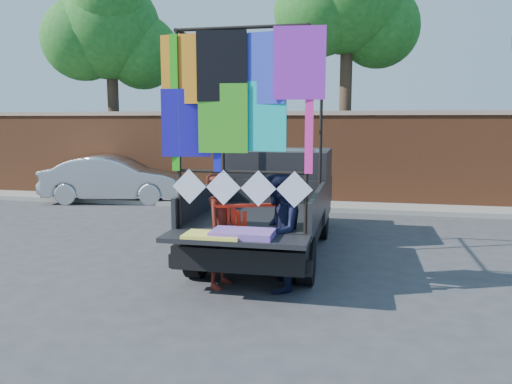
% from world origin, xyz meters
% --- Properties ---
extents(ground, '(90.00, 90.00, 0.00)m').
position_xyz_m(ground, '(0.00, 0.00, 0.00)').
color(ground, '#38383A').
rests_on(ground, ground).
extents(brick_wall, '(30.00, 0.45, 2.61)m').
position_xyz_m(brick_wall, '(0.00, 7.00, 1.33)').
color(brick_wall, brown).
rests_on(brick_wall, ground).
extents(curb, '(30.00, 1.20, 0.12)m').
position_xyz_m(curb, '(0.00, 6.30, 0.06)').
color(curb, gray).
rests_on(curb, ground).
extents(tree_left, '(4.20, 3.30, 7.05)m').
position_xyz_m(tree_left, '(-6.48, 8.12, 5.12)').
color(tree_left, '#38281C').
rests_on(tree_left, ground).
extents(tree_mid, '(4.20, 3.30, 7.73)m').
position_xyz_m(tree_mid, '(1.02, 8.12, 5.70)').
color(tree_mid, '#38281C').
rests_on(tree_mid, ground).
extents(pickup_truck, '(2.26, 5.66, 3.57)m').
position_xyz_m(pickup_truck, '(-0.06, 2.16, 0.90)').
color(pickup_truck, black).
rests_on(pickup_truck, ground).
extents(sedan, '(4.21, 2.13, 1.32)m').
position_xyz_m(sedan, '(-5.46, 6.13, 0.66)').
color(sedan, silver).
rests_on(sedan, ground).
extents(woman, '(0.48, 0.65, 1.63)m').
position_xyz_m(woman, '(-0.41, -0.40, 0.82)').
color(woman, maroon).
rests_on(woman, ground).
extents(man, '(0.63, 0.81, 1.66)m').
position_xyz_m(man, '(0.42, -0.40, 0.83)').
color(man, '#141732').
rests_on(man, ground).
extents(streamer_bundle, '(0.92, 0.37, 0.66)m').
position_xyz_m(streamer_bundle, '(-0.10, -0.41, 1.00)').
color(streamer_bundle, '#FE240D').
rests_on(streamer_bundle, ground).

